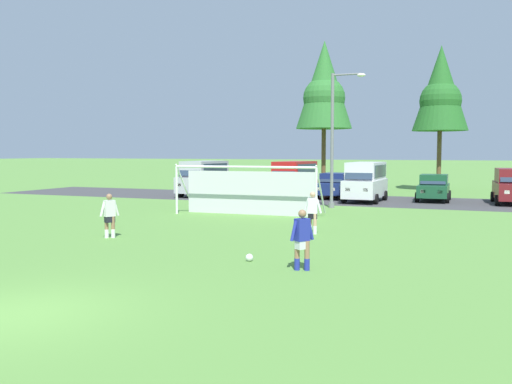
% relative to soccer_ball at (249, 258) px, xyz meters
% --- Properties ---
extents(ground_plane, '(400.00, 400.00, 0.00)m').
position_rel_soccer_ball_xyz_m(ground_plane, '(-2.18, 8.48, -0.11)').
color(ground_plane, '#598C3D').
extents(parking_lot_strip, '(52.00, 8.40, 0.01)m').
position_rel_soccer_ball_xyz_m(parking_lot_strip, '(-2.18, 21.41, -0.11)').
color(parking_lot_strip, '#3D3D3F').
rests_on(parking_lot_strip, ground).
extents(soccer_ball, '(0.22, 0.22, 0.22)m').
position_rel_soccer_ball_xyz_m(soccer_ball, '(0.00, 0.00, 0.00)').
color(soccer_ball, white).
rests_on(soccer_ball, ground).
extents(soccer_goal, '(7.48, 2.20, 2.57)m').
position_rel_soccer_ball_xyz_m(soccer_goal, '(-4.58, 10.87, 1.18)').
color(soccer_goal, white).
rests_on(soccer_goal, ground).
extents(player_striker_near, '(0.75, 0.31, 1.64)m').
position_rel_soccer_ball_xyz_m(player_striker_near, '(0.19, 5.89, 0.71)').
color(player_striker_near, tan).
rests_on(player_striker_near, ground).
extents(player_midfield_center, '(0.50, 0.64, 1.64)m').
position_rel_soccer_ball_xyz_m(player_midfield_center, '(-6.47, 2.10, 0.71)').
color(player_midfield_center, '#936B4C').
rests_on(player_midfield_center, ground).
extents(player_defender_far, '(0.55, 0.61, 1.64)m').
position_rel_soccer_ball_xyz_m(player_defender_far, '(1.78, -0.59, 0.71)').
color(player_defender_far, '#936B4C').
rests_on(player_defender_far, ground).
extents(parked_car_slot_far_left, '(2.32, 4.86, 2.52)m').
position_rel_soccer_ball_xyz_m(parked_car_slot_far_left, '(-12.23, 20.74, 1.23)').
color(parked_car_slot_far_left, '#B2B2BC').
rests_on(parked_car_slot_far_left, ground).
extents(parked_car_slot_left, '(2.12, 4.25, 1.72)m').
position_rel_soccer_ball_xyz_m(parked_car_slot_left, '(-9.24, 20.63, 0.77)').
color(parked_car_slot_left, black).
rests_on(parked_car_slot_left, ground).
extents(parked_car_slot_center_left, '(2.44, 4.92, 2.52)m').
position_rel_soccer_ball_xyz_m(parked_car_slot_center_left, '(-5.72, 21.75, 1.23)').
color(parked_car_slot_center_left, red).
rests_on(parked_car_slot_center_left, ground).
extents(parked_car_slot_center, '(2.21, 4.29, 1.72)m').
position_rel_soccer_ball_xyz_m(parked_car_slot_center, '(-3.03, 22.57, 0.77)').
color(parked_car_slot_center, navy).
rests_on(parked_car_slot_center, ground).
extents(parked_car_slot_center_right, '(2.30, 4.85, 2.52)m').
position_rel_soccer_ball_xyz_m(parked_car_slot_center_right, '(-0.55, 20.54, 1.23)').
color(parked_car_slot_center_right, silver).
rests_on(parked_car_slot_center_right, ground).
extents(parked_car_slot_right, '(2.08, 4.22, 1.72)m').
position_rel_soccer_ball_xyz_m(parked_car_slot_right, '(3.46, 22.62, 0.77)').
color(parked_car_slot_right, '#194C2D').
rests_on(parked_car_slot_right, ground).
extents(parked_car_slot_far_right, '(2.35, 4.71, 2.16)m').
position_rel_soccer_ball_xyz_m(parked_car_slot_far_right, '(8.04, 22.36, 1.00)').
color(parked_car_slot_far_right, maroon).
rests_on(parked_car_slot_far_right, ground).
extents(tree_left_edge, '(4.58, 4.58, 12.22)m').
position_rel_soccer_ball_xyz_m(tree_left_edge, '(-5.80, 29.77, 8.30)').
color(tree_left_edge, brown).
rests_on(tree_left_edge, ground).
extents(tree_mid_left, '(4.40, 4.40, 11.74)m').
position_rel_soccer_ball_xyz_m(tree_mid_left, '(3.10, 32.66, 7.96)').
color(tree_mid_left, brown).
rests_on(tree_mid_left, ground).
extents(street_lamp, '(2.00, 0.32, 7.57)m').
position_rel_soccer_ball_xyz_m(street_lamp, '(-1.43, 15.97, 3.81)').
color(street_lamp, slate).
rests_on(street_lamp, ground).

